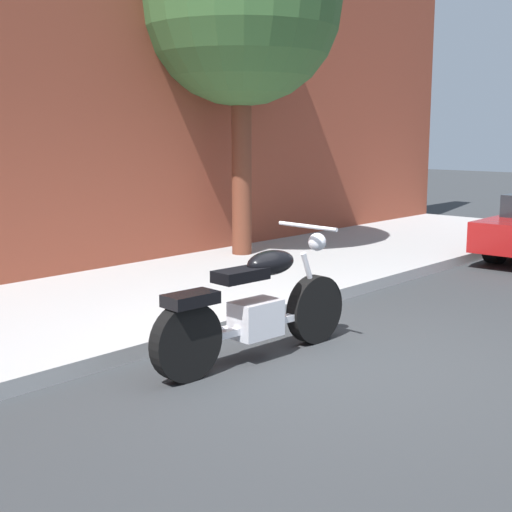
{
  "coord_description": "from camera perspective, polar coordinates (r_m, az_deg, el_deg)",
  "views": [
    {
      "loc": [
        -4.86,
        -3.48,
        1.98
      ],
      "look_at": [
        -0.4,
        0.58,
        0.93
      ],
      "focal_mm": 50.02,
      "sensor_mm": 36.0,
      "label": 1
    }
  ],
  "objects": [
    {
      "name": "ground_plane",
      "position": [
        6.3,
        6.45,
        -8.5
      ],
      "size": [
        60.0,
        60.0,
        0.0
      ],
      "primitive_type": "plane",
      "color": "#303335"
    },
    {
      "name": "sidewalk",
      "position": [
        8.28,
        -10.26,
        -3.61
      ],
      "size": [
        19.45,
        3.21,
        0.14
      ],
      "primitive_type": "cube",
      "color": "#A1A1A1",
      "rests_on": "ground"
    },
    {
      "name": "motorcycle",
      "position": [
        6.22,
        -0.04,
        -4.26
      ],
      "size": [
        2.2,
        0.7,
        1.15
      ],
      "color": "black",
      "rests_on": "ground"
    },
    {
      "name": "street_tree",
      "position": [
        10.92,
        -1.2,
        19.45
      ],
      "size": [
        2.94,
        2.94,
        5.29
      ],
      "color": "brown",
      "rests_on": "ground"
    }
  ]
}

